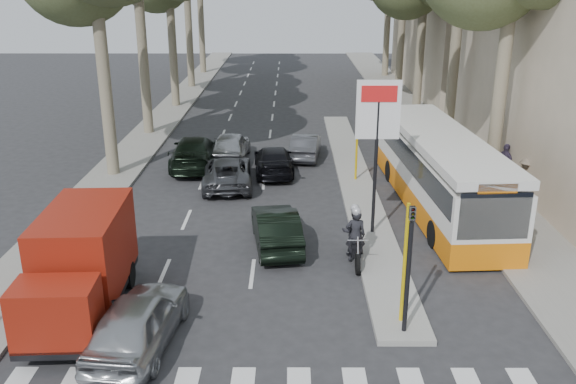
# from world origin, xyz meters

# --- Properties ---
(ground) EXTENTS (120.00, 120.00, 0.00)m
(ground) POSITION_xyz_m (0.00, 0.00, 0.00)
(ground) COLOR #28282B
(ground) RESTS_ON ground
(sidewalk_right) EXTENTS (3.20, 70.00, 0.12)m
(sidewalk_right) POSITION_xyz_m (8.60, 25.00, 0.06)
(sidewalk_right) COLOR gray
(sidewalk_right) RESTS_ON ground
(median_left) EXTENTS (2.40, 64.00, 0.12)m
(median_left) POSITION_xyz_m (-8.00, 28.00, 0.06)
(median_left) COLOR gray
(median_left) RESTS_ON ground
(traffic_island) EXTENTS (1.50, 26.00, 0.16)m
(traffic_island) POSITION_xyz_m (3.25, 11.00, 0.08)
(traffic_island) COLOR gray
(traffic_island) RESTS_ON ground
(billboard) EXTENTS (1.50, 12.10, 5.60)m
(billboard) POSITION_xyz_m (3.25, 5.00, 3.70)
(billboard) COLOR yellow
(billboard) RESTS_ON ground
(traffic_light_island) EXTENTS (0.16, 0.41, 3.60)m
(traffic_light_island) POSITION_xyz_m (3.25, -1.50, 2.49)
(traffic_light_island) COLOR black
(traffic_light_island) RESTS_ON ground
(silver_hatchback) EXTENTS (2.18, 4.43, 1.45)m
(silver_hatchback) POSITION_xyz_m (-3.50, -2.00, 0.73)
(silver_hatchback) COLOR #A2A6AA
(silver_hatchback) RESTS_ON ground
(dark_hatchback) EXTENTS (1.99, 4.28, 1.36)m
(dark_hatchback) POSITION_xyz_m (-0.19, 4.11, 0.68)
(dark_hatchback) COLOR black
(dark_hatchback) RESTS_ON ground
(queue_car_a) EXTENTS (2.53, 4.77, 1.28)m
(queue_car_a) POSITION_xyz_m (-2.51, 10.57, 0.64)
(queue_car_a) COLOR #43454A
(queue_car_a) RESTS_ON ground
(queue_car_b) EXTENTS (2.10, 4.47, 1.26)m
(queue_car_b) POSITION_xyz_m (-0.50, 12.42, 0.63)
(queue_car_b) COLOR black
(queue_car_b) RESTS_ON ground
(queue_car_c) EXTENTS (1.87, 4.40, 1.48)m
(queue_car_c) POSITION_xyz_m (-2.72, 14.48, 0.74)
(queue_car_c) COLOR #989B9F
(queue_car_c) RESTS_ON ground
(queue_car_d) EXTENTS (1.74, 3.91, 1.25)m
(queue_car_d) POSITION_xyz_m (1.08, 15.00, 0.62)
(queue_car_d) COLOR #494A50
(queue_car_d) RESTS_ON ground
(queue_car_e) EXTENTS (2.34, 5.28, 1.51)m
(queue_car_e) POSITION_xyz_m (-4.37, 13.40, 0.75)
(queue_car_e) COLOR black
(queue_car_e) RESTS_ON ground
(red_truck) EXTENTS (2.25, 5.40, 2.83)m
(red_truck) POSITION_xyz_m (-5.38, -0.34, 1.50)
(red_truck) COLOR black
(red_truck) RESTS_ON ground
(city_bus) EXTENTS (3.19, 11.77, 3.07)m
(city_bus) POSITION_xyz_m (6.20, 7.84, 1.62)
(city_bus) COLOR orange
(city_bus) RESTS_ON ground
(motorcycle) EXTENTS (0.82, 2.28, 1.94)m
(motorcycle) POSITION_xyz_m (2.40, 3.03, 0.88)
(motorcycle) COLOR black
(motorcycle) RESTS_ON ground
(pedestrian_near) EXTENTS (0.93, 1.14, 1.75)m
(pedestrian_near) POSITION_xyz_m (9.85, 10.75, 1.00)
(pedestrian_near) COLOR #3C324C
(pedestrian_near) RESTS_ON sidewalk_right
(pedestrian_far) EXTENTS (1.19, 1.07, 1.73)m
(pedestrian_far) POSITION_xyz_m (10.00, 8.70, 0.98)
(pedestrian_far) COLOR #6F6353
(pedestrian_far) RESTS_ON sidewalk_right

